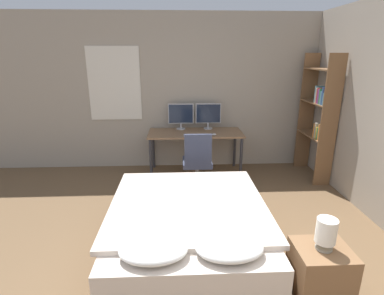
% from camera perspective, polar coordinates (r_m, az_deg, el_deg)
% --- Properties ---
extents(wall_back, '(12.00, 0.08, 2.70)m').
position_cam_1_polar(wall_back, '(5.41, 1.25, 10.34)').
color(wall_back, '#9E9384').
rests_on(wall_back, ground_plane).
extents(bed, '(1.61, 1.92, 0.61)m').
position_cam_1_polar(bed, '(3.24, -0.67, -15.37)').
color(bed, '#846647').
rests_on(bed, ground_plane).
extents(nightstand, '(0.45, 0.40, 0.52)m').
position_cam_1_polar(nightstand, '(2.91, 23.10, -21.44)').
color(nightstand, brown).
rests_on(nightstand, ground_plane).
extents(bedside_lamp, '(0.16, 0.16, 0.27)m').
position_cam_1_polar(bedside_lamp, '(2.68, 24.18, -14.41)').
color(bedside_lamp, gray).
rests_on(bedside_lamp, nightstand).
extents(desk, '(1.60, 0.68, 0.74)m').
position_cam_1_polar(desk, '(5.14, 0.63, 2.06)').
color(desk, '#846042').
rests_on(desk, ground_plane).
extents(monitor_left, '(0.45, 0.16, 0.45)m').
position_cam_1_polar(monitor_left, '(5.29, -2.14, 6.24)').
color(monitor_left, '#B7B7BC').
rests_on(monitor_left, desk).
extents(monitor_right, '(0.45, 0.16, 0.45)m').
position_cam_1_polar(monitor_right, '(5.32, 3.11, 6.29)').
color(monitor_right, '#B7B7BC').
rests_on(monitor_right, desk).
extents(keyboard, '(0.41, 0.13, 0.02)m').
position_cam_1_polar(keyboard, '(4.89, 0.80, 2.35)').
color(keyboard, '#B7B7BC').
rests_on(keyboard, desk).
extents(computer_mouse, '(0.07, 0.05, 0.04)m').
position_cam_1_polar(computer_mouse, '(4.92, 4.24, 2.49)').
color(computer_mouse, '#B7B7BC').
rests_on(computer_mouse, desk).
extents(office_chair, '(0.52, 0.52, 0.92)m').
position_cam_1_polar(office_chair, '(4.58, 1.02, -3.79)').
color(office_chair, black).
rests_on(office_chair, ground_plane).
extents(bookshelf, '(0.27, 0.86, 2.03)m').
position_cam_1_polar(bookshelf, '(5.25, 23.26, 6.22)').
color(bookshelf, brown).
rests_on(bookshelf, ground_plane).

